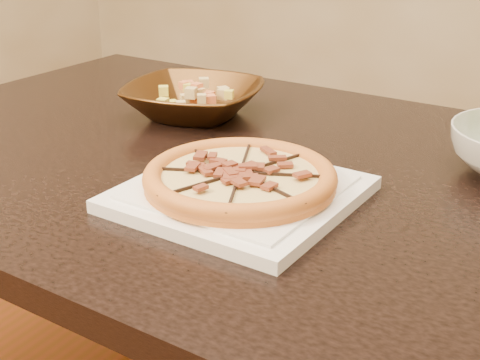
{
  "coord_description": "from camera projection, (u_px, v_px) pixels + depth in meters",
  "views": [
    {
      "loc": [
        0.54,
        -0.74,
        1.13
      ],
      "look_at": [
        0.11,
        -0.02,
        0.78
      ],
      "focal_mm": 50.0,
      "sensor_mm": 36.0,
      "label": 1
    }
  ],
  "objects": [
    {
      "name": "plate",
      "position": [
        240.0,
        193.0,
        0.91
      ],
      "size": [
        0.3,
        0.3,
        0.02
      ],
      "color": "white",
      "rests_on": "dining_table"
    },
    {
      "name": "bronze_bowl",
      "position": [
        194.0,
        100.0,
        1.26
      ],
      "size": [
        0.3,
        0.3,
        0.06
      ],
      "primitive_type": "imported",
      "rotation": [
        0.0,
        0.0,
        0.2
      ],
      "color": "#4E3014",
      "rests_on": "dining_table"
    },
    {
      "name": "pizza",
      "position": [
        240.0,
        177.0,
        0.9
      ],
      "size": [
        0.26,
        0.26,
        0.03
      ],
      "color": "orange",
      "rests_on": "plate"
    },
    {
      "name": "dining_table",
      "position": [
        245.0,
        213.0,
        1.11
      ],
      "size": [
        1.43,
        0.95,
        0.75
      ],
      "color": "black",
      "rests_on": "floor"
    },
    {
      "name": "mixed_dish",
      "position": [
        193.0,
        77.0,
        1.24
      ],
      "size": [
        0.13,
        0.12,
        0.03
      ],
      "color": "#D7B972",
      "rests_on": "bronze_bowl"
    }
  ]
}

